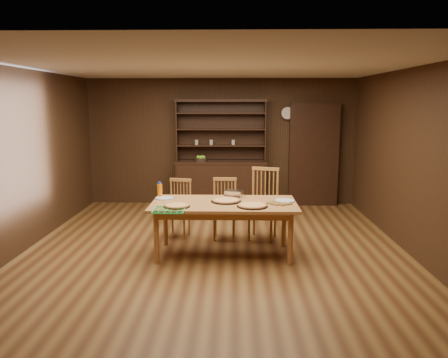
{
  "coord_description": "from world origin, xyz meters",
  "views": [
    {
      "loc": [
        0.28,
        -6.06,
        2.12
      ],
      "look_at": [
        0.12,
        0.4,
        0.98
      ],
      "focal_mm": 35.0,
      "sensor_mm": 36.0,
      "label": 1
    }
  ],
  "objects_px": {
    "chair_center": "(225,207)",
    "chair_right": "(264,201)",
    "chair_left": "(179,206)",
    "juice_bottle": "(160,190)",
    "dining_table": "(224,208)",
    "china_hutch": "(221,177)"
  },
  "relations": [
    {
      "from": "chair_left",
      "to": "chair_center",
      "type": "relative_size",
      "value": 0.97
    },
    {
      "from": "chair_left",
      "to": "juice_bottle",
      "type": "xyz_separation_m",
      "value": [
        -0.21,
        -0.55,
        0.37
      ]
    },
    {
      "from": "chair_center",
      "to": "chair_right",
      "type": "height_order",
      "value": "chair_right"
    },
    {
      "from": "chair_center",
      "to": "juice_bottle",
      "type": "relative_size",
      "value": 4.19
    },
    {
      "from": "chair_left",
      "to": "chair_right",
      "type": "height_order",
      "value": "chair_right"
    },
    {
      "from": "chair_right",
      "to": "juice_bottle",
      "type": "xyz_separation_m",
      "value": [
        -1.55,
        -0.48,
        0.26
      ]
    },
    {
      "from": "dining_table",
      "to": "chair_left",
      "type": "distance_m",
      "value": 1.16
    },
    {
      "from": "chair_center",
      "to": "juice_bottle",
      "type": "bearing_deg",
      "value": -151.76
    },
    {
      "from": "china_hutch",
      "to": "chair_left",
      "type": "distance_m",
      "value": 2.15
    },
    {
      "from": "dining_table",
      "to": "chair_center",
      "type": "relative_size",
      "value": 2.11
    },
    {
      "from": "chair_right",
      "to": "dining_table",
      "type": "bearing_deg",
      "value": -111.04
    },
    {
      "from": "china_hutch",
      "to": "chair_right",
      "type": "height_order",
      "value": "china_hutch"
    },
    {
      "from": "dining_table",
      "to": "juice_bottle",
      "type": "bearing_deg",
      "value": 161.23
    },
    {
      "from": "china_hutch",
      "to": "chair_left",
      "type": "bearing_deg",
      "value": -106.36
    },
    {
      "from": "chair_center",
      "to": "chair_right",
      "type": "relative_size",
      "value": 0.85
    },
    {
      "from": "dining_table",
      "to": "juice_bottle",
      "type": "distance_m",
      "value": 1.01
    },
    {
      "from": "chair_center",
      "to": "chair_right",
      "type": "distance_m",
      "value": 0.62
    },
    {
      "from": "juice_bottle",
      "to": "chair_left",
      "type": "bearing_deg",
      "value": 69.11
    },
    {
      "from": "china_hutch",
      "to": "dining_table",
      "type": "distance_m",
      "value": 2.93
    },
    {
      "from": "chair_left",
      "to": "juice_bottle",
      "type": "bearing_deg",
      "value": -99.43
    },
    {
      "from": "chair_left",
      "to": "china_hutch",
      "type": "bearing_deg",
      "value": 85.1
    },
    {
      "from": "dining_table",
      "to": "chair_right",
      "type": "relative_size",
      "value": 1.8
    }
  ]
}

